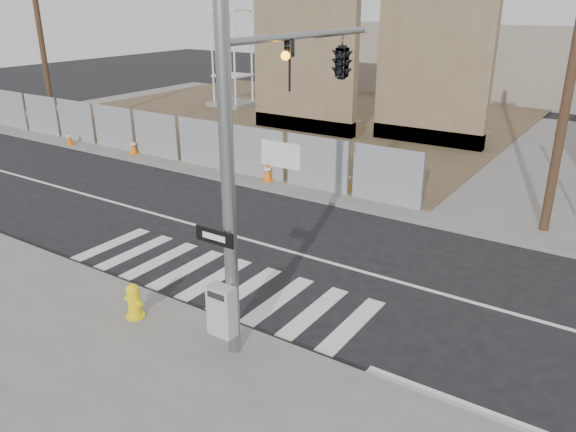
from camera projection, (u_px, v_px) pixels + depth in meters
The scene contains 13 objects.
ground at pixel (270, 246), 16.52m from camera, with size 100.00×100.00×0.00m, color black.
sidewalk_far at pixel (436, 147), 27.37m from camera, with size 50.00×20.00×0.12m, color slate.
signal_pole at pixel (308, 101), 11.91m from camera, with size 0.96×5.87×7.00m.
chain_link_fence at pixel (152, 134), 25.15m from camera, with size 24.60×0.04×2.00m, color gray.
concrete_wall_left at pixel (305, 69), 29.07m from camera, with size 6.00×1.30×8.00m.
concrete_wall_right at pixel (433, 76), 26.49m from camera, with size 5.50×1.30×8.00m.
utility_pole_left at pixel (40, 33), 28.19m from camera, with size 1.60×0.28×10.00m.
utility_pole_right at pixel (574, 60), 15.56m from camera, with size 1.60×0.28×10.00m.
fire_hydrant at pixel (134, 301), 12.49m from camera, with size 0.51×0.48×0.82m.
traffic_cone_a at pixel (69, 138), 27.37m from camera, with size 0.46×0.46×0.68m.
traffic_cone_b at pixel (133, 146), 25.75m from camera, with size 0.44×0.44×0.74m.
traffic_cone_c at pixel (268, 172), 21.92m from camera, with size 0.52×0.52×0.76m.
traffic_cone_d at pixel (347, 181), 20.76m from camera, with size 0.46×0.46×0.78m.
Camera 1 is at (8.77, -12.28, 6.81)m, focal length 35.00 mm.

